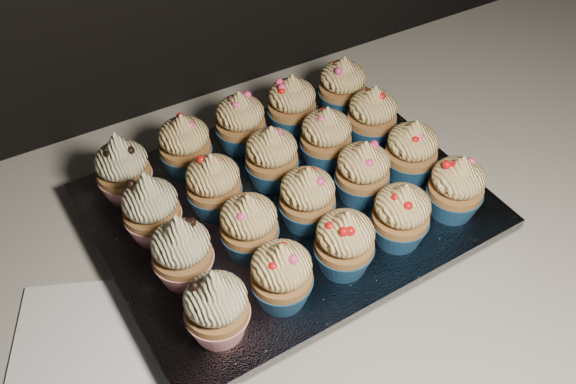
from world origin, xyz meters
name	(u,v)px	position (x,y,z in m)	size (l,w,h in m)	color
worktop	(336,225)	(0.00, 1.70, 0.88)	(2.44, 0.64, 0.04)	beige
napkin	(100,351)	(-0.31, 1.66, 0.90)	(0.18, 0.18, 0.00)	white
baking_tray	(288,215)	(-0.06, 1.72, 0.91)	(0.40, 0.30, 0.02)	black
foil_lining	(288,205)	(-0.06, 1.72, 0.93)	(0.43, 0.33, 0.01)	silver
cupcake_0	(216,307)	(-0.20, 1.60, 0.97)	(0.06, 0.06, 0.10)	#B0182A
cupcake_1	(282,275)	(-0.13, 1.60, 0.97)	(0.06, 0.06, 0.08)	navy
cupcake_2	(345,243)	(-0.05, 1.61, 0.97)	(0.06, 0.06, 0.08)	navy
cupcake_3	(401,215)	(0.02, 1.61, 0.97)	(0.06, 0.06, 0.08)	navy
cupcake_4	(456,187)	(0.10, 1.61, 0.97)	(0.06, 0.06, 0.08)	navy
cupcake_5	(182,251)	(-0.20, 1.68, 0.97)	(0.06, 0.06, 0.10)	#B0182A
cupcake_6	(249,226)	(-0.13, 1.68, 0.97)	(0.06, 0.06, 0.08)	navy
cupcake_7	(307,198)	(-0.06, 1.68, 0.97)	(0.06, 0.06, 0.08)	navy
cupcake_8	(363,172)	(0.02, 1.69, 0.97)	(0.06, 0.06, 0.08)	navy
cupcake_9	(411,151)	(0.09, 1.69, 0.97)	(0.06, 0.06, 0.08)	navy
cupcake_10	(151,209)	(-0.21, 1.75, 0.97)	(0.06, 0.06, 0.10)	#B0182A
cupcake_11	(214,185)	(-0.14, 1.75, 0.97)	(0.06, 0.06, 0.08)	navy
cupcake_12	(272,157)	(-0.06, 1.76, 0.97)	(0.06, 0.06, 0.08)	navy
cupcake_13	(326,138)	(0.02, 1.76, 0.97)	(0.06, 0.06, 0.08)	navy
cupcake_14	(372,116)	(0.09, 1.76, 0.97)	(0.06, 0.06, 0.08)	navy
cupcake_15	(123,169)	(-0.22, 1.82, 0.97)	(0.06, 0.06, 0.10)	#B0182A
cupcake_16	(185,145)	(-0.14, 1.83, 0.97)	(0.06, 0.06, 0.08)	navy
cupcake_17	(241,122)	(-0.06, 1.84, 0.97)	(0.06, 0.06, 0.08)	navy
cupcake_18	(292,105)	(0.01, 1.83, 0.97)	(0.06, 0.06, 0.08)	navy
cupcake_19	(342,87)	(0.09, 1.84, 0.97)	(0.06, 0.06, 0.08)	navy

